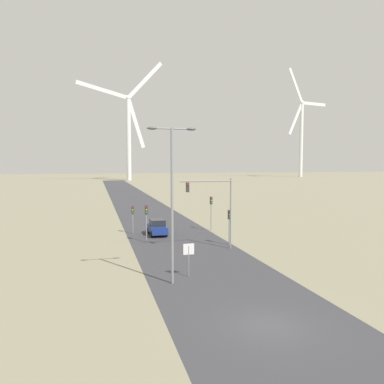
# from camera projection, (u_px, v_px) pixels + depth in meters

# --- Properties ---
(ground_plane) EXTENTS (600.00, 600.00, 0.00)m
(ground_plane) POSITION_uv_depth(u_px,v_px,m) (268.00, 325.00, 18.96)
(ground_plane) COLOR gray
(road_surface) EXTENTS (10.00, 240.00, 0.01)m
(road_surface) POSITION_uv_depth(u_px,v_px,m) (145.00, 210.00, 65.29)
(road_surface) COLOR #38383D
(road_surface) RESTS_ON ground
(streetlamp) EXTENTS (3.35, 0.32, 10.60)m
(streetlamp) POSITION_uv_depth(u_px,v_px,m) (172.00, 187.00, 25.10)
(streetlamp) COLOR gray
(streetlamp) RESTS_ON ground
(stop_sign_near) EXTENTS (0.81, 0.07, 2.43)m
(stop_sign_near) POSITION_uv_depth(u_px,v_px,m) (189.00, 254.00, 27.00)
(stop_sign_near) COLOR gray
(stop_sign_near) RESTS_ON ground
(traffic_light_post_near_left) EXTENTS (0.28, 0.34, 3.86)m
(traffic_light_post_near_left) POSITION_uv_depth(u_px,v_px,m) (146.00, 215.00, 38.82)
(traffic_light_post_near_left) COLOR gray
(traffic_light_post_near_left) RESTS_ON ground
(traffic_light_post_near_right) EXTENTS (0.28, 0.34, 4.15)m
(traffic_light_post_near_right) POSITION_uv_depth(u_px,v_px,m) (211.00, 206.00, 45.63)
(traffic_light_post_near_right) COLOR gray
(traffic_light_post_near_right) RESTS_ON ground
(traffic_light_post_mid_left) EXTENTS (0.28, 0.34, 3.24)m
(traffic_light_post_mid_left) POSITION_uv_depth(u_px,v_px,m) (133.00, 213.00, 43.59)
(traffic_light_post_mid_left) COLOR gray
(traffic_light_post_mid_left) RESTS_ON ground
(traffic_light_post_mid_right) EXTENTS (0.28, 0.34, 3.53)m
(traffic_light_post_mid_right) POSITION_uv_depth(u_px,v_px,m) (229.00, 219.00, 37.51)
(traffic_light_post_mid_right) COLOR gray
(traffic_light_post_mid_right) RESTS_ON ground
(traffic_light_mast_overhead) EXTENTS (5.09, 0.35, 6.79)m
(traffic_light_mast_overhead) POSITION_uv_depth(u_px,v_px,m) (214.00, 199.00, 35.35)
(traffic_light_mast_overhead) COLOR gray
(traffic_light_mast_overhead) RESTS_ON ground
(car_approaching) EXTENTS (1.88, 4.12, 1.83)m
(car_approaching) POSITION_uv_depth(u_px,v_px,m) (157.00, 227.00, 42.86)
(car_approaching) COLOR navy
(car_approaching) RESTS_ON ground
(wind_turbine_left) EXTENTS (40.99, 7.67, 58.05)m
(wind_turbine_left) POSITION_uv_depth(u_px,v_px,m) (129.00, 127.00, 179.39)
(wind_turbine_left) COLOR silver
(wind_turbine_left) RESTS_ON ground
(wind_turbine_center) EXTENTS (32.34, 11.87, 63.82)m
(wind_turbine_center) POSITION_uv_depth(u_px,v_px,m) (301.00, 131.00, 225.76)
(wind_turbine_center) COLOR silver
(wind_turbine_center) RESTS_ON ground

